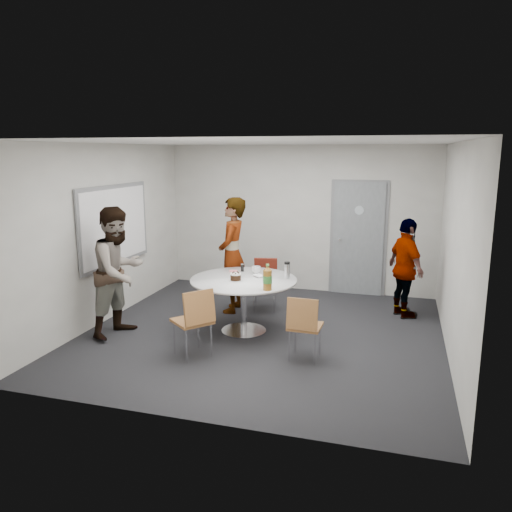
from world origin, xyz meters
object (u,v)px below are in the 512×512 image
(person_left, at_px, (119,272))
(person_right, at_px, (406,268))
(whiteboard, at_px, (115,225))
(table, at_px, (246,286))
(door, at_px, (358,239))
(person_main, at_px, (232,255))
(chair_near_left, at_px, (195,316))
(chair_far, at_px, (265,279))
(chair_near_right, at_px, (304,322))

(person_left, xyz_separation_m, person_right, (3.89, 1.93, -0.13))
(whiteboard, xyz_separation_m, table, (2.21, -0.23, -0.76))
(door, bearing_deg, person_main, -139.38)
(chair_near_left, distance_m, chair_far, 2.24)
(chair_near_left, height_order, person_main, person_main)
(chair_near_right, bearing_deg, person_main, 133.40)
(chair_near_left, height_order, person_right, person_right)
(whiteboard, relative_size, person_main, 1.02)
(chair_far, bearing_deg, person_right, 173.98)
(table, bearing_deg, whiteboard, 174.18)
(table, height_order, person_left, person_left)
(chair_near_left, bearing_deg, door, 14.03)
(whiteboard, distance_m, person_left, 1.07)
(door, xyz_separation_m, table, (-1.35, -2.51, -0.33))
(chair_near_right, bearing_deg, person_left, 176.96)
(door, distance_m, person_right, 1.43)
(person_main, xyz_separation_m, person_left, (-1.19, -1.47, -0.02))
(person_right, bearing_deg, chair_near_left, 104.71)
(door, height_order, person_right, door)
(chair_near_left, bearing_deg, person_main, 44.55)
(table, xyz_separation_m, chair_near_right, (1.00, -0.77, -0.18))
(chair_far, bearing_deg, table, 80.00)
(table, relative_size, person_main, 0.81)
(chair_near_left, bearing_deg, chair_near_right, -38.63)
(table, bearing_deg, chair_near_right, -37.77)
(chair_near_right, bearing_deg, chair_near_left, -166.42)
(chair_far, bearing_deg, chair_near_left, 70.80)
(table, relative_size, person_right, 0.97)
(chair_near_left, bearing_deg, chair_far, 31.53)
(door, xyz_separation_m, person_right, (0.84, -1.13, -0.24))
(chair_near_right, distance_m, person_main, 2.30)
(door, distance_m, person_main, 2.46)
(door, xyz_separation_m, person_left, (-3.05, -3.06, -0.11))
(chair_near_right, height_order, person_left, person_left)
(whiteboard, xyz_separation_m, chair_far, (2.18, 0.94, -0.94))
(door, relative_size, person_main, 1.13)
(whiteboard, bearing_deg, chair_near_left, -34.28)
(person_left, distance_m, person_right, 4.35)
(person_main, xyz_separation_m, person_right, (2.70, 0.47, -0.15))
(door, height_order, chair_near_left, door)
(chair_near_left, bearing_deg, whiteboard, 95.02)
(chair_far, relative_size, person_left, 0.46)
(person_left, bearing_deg, chair_near_left, -96.67)
(chair_near_left, xyz_separation_m, chair_near_right, (1.33, 0.28, -0.04))
(door, bearing_deg, chair_near_right, -96.17)
(whiteboard, height_order, chair_near_left, whiteboard)
(table, relative_size, person_left, 0.83)
(person_left, bearing_deg, person_right, -50.24)
(whiteboard, bearing_deg, person_right, 14.64)
(chair_near_right, xyz_separation_m, chair_far, (-1.02, 1.94, 0.00))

